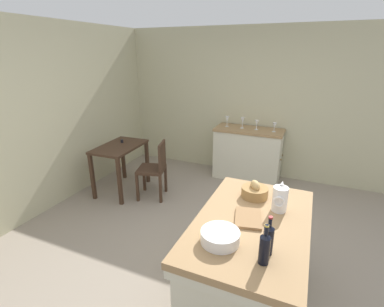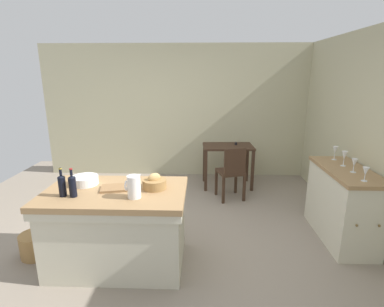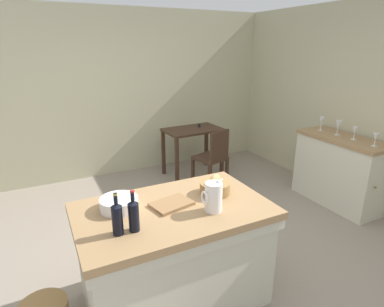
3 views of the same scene
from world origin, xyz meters
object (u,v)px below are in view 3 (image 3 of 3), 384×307
Objects in this scene: island_table at (174,251)px; cutting_board at (172,204)px; pitcher at (213,197)px; wine_glass_far_left at (376,137)px; wash_bowl at (119,204)px; wine_glass_left at (355,131)px; bread_basket at (215,187)px; wine_bottle_amber at (117,218)px; wine_bottle_dark at (134,215)px; writing_desk at (193,137)px; side_cabinet at (339,170)px; wooden_chair at (213,157)px; wine_glass_right at (321,121)px; wine_glass_middle at (338,125)px.

cutting_board is (0.00, 0.04, 0.41)m from island_table.
pitcher is 2.43m from wine_glass_far_left.
wash_bowl is (-0.37, 0.16, 0.44)m from island_table.
island_table is at bearing -169.34° from wine_glass_left.
bread_basket is 0.41m from cutting_board.
wine_bottle_dark is at bearing -3.62° from wine_bottle_amber.
writing_desk is at bearing 55.98° from wine_bottle_dark.
wine_bottle_amber reaches higher than side_cabinet.
cutting_board is 0.43m from wine_bottle_dark.
wooden_chair is at bearing 59.52° from pitcher.
wine_glass_right reaches higher than wash_bowl.
cutting_board is at bearing 30.53° from wine_bottle_dark.
wine_glass_middle reaches higher than wine_glass_far_left.
wooden_chair is 3.40× the size of pitcher.
wash_bowl is 0.94× the size of cutting_board.
wine_bottle_dark is (-0.36, -0.18, 0.51)m from island_table.
side_cabinet is 0.60m from wine_glass_middle.
wine_glass_left reaches higher than writing_desk.
island_table is 0.61m from bread_basket.
wine_bottle_dark reaches higher than cutting_board.
island_table is 2.74m from side_cabinet.
pitcher is at bearing -113.73° from writing_desk.
wine_bottle_amber is at bearing -165.82° from side_cabinet.
bread_basket is (-0.99, -1.71, 0.43)m from wooden_chair.
wash_bowl is 3.18m from wine_glass_right.
wine_glass_left is at bearing 6.43° from wash_bowl.
wine_glass_right is at bearing 26.38° from pitcher.
wooden_chair is 2.08m from wine_glass_far_left.
bread_basket is at bearing 9.48° from island_table.
pitcher is at bearing -0.28° from wine_bottle_dark.
wine_glass_right is at bearing 20.99° from island_table.
wine_bottle_amber is (-3.13, -0.79, 0.52)m from side_cabinet.
wooden_chair is at bearing 42.37° from wash_bowl.
wine_bottle_amber is 3.36m from wine_glass_right.
writing_desk is at bearing 59.75° from cutting_board.
wine_bottle_dark is at bearing -165.22° from side_cabinet.
side_cabinet is 0.70m from wine_glass_far_left.
side_cabinet is at bearing 18.31° from pitcher.
wine_glass_middle is (3.05, 0.59, 0.14)m from wash_bowl.
island_table reaches higher than writing_desk.
wine_glass_right is at bearing 88.54° from side_cabinet.
wine_glass_left is (3.14, 0.67, 0.05)m from wine_bottle_amber.
writing_desk is 2.13m from wine_glass_middle.
bread_basket is at bearing -166.22° from side_cabinet.
bread_basket is 1.54× the size of wine_glass_left.
cutting_board is at bearing -167.60° from side_cabinet.
wine_bottle_dark is 1.78× the size of wine_glass_left.
wooden_chair is at bearing 46.23° from wine_bottle_amber.
wine_glass_middle is 1.03× the size of wine_glass_right.
wine_bottle_dark reaches higher than wooden_chair.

